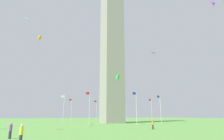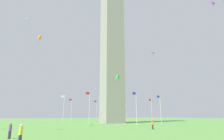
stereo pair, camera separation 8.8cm
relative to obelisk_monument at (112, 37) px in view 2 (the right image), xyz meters
name	(u,v)px [view 2 (the right image)]	position (x,y,z in m)	size (l,w,h in m)	color
ground_plane	(112,123)	(0.00, 0.00, -30.89)	(260.00, 260.00, 0.00)	#548C3D
obelisk_monument	(112,37)	(0.00, 0.00, 0.00)	(6.80, 6.80, 61.78)	gray
flagpole_n	(64,108)	(16.15, 0.00, -26.18)	(1.12, 0.14, 8.63)	silver
flagpole_ne	(89,107)	(11.44, 11.38, -26.18)	(1.12, 0.14, 8.63)	silver
flagpole_e	(136,107)	(0.06, 16.10, -26.18)	(1.12, 0.14, 8.63)	silver
flagpole_se	(160,108)	(-11.33, 11.38, -26.18)	(1.12, 0.14, 8.63)	silver
flagpole_s	(152,109)	(-16.04, 0.00, -26.18)	(1.12, 0.14, 8.63)	silver
flagpole_sw	(126,110)	(-11.33, -11.38, -26.18)	(1.12, 0.14, 8.63)	silver
flagpole_w	(96,110)	(0.06, -16.10, -26.18)	(1.12, 0.14, 8.63)	silver
flagpole_nw	(71,109)	(11.44, -11.38, -26.18)	(1.12, 0.14, 8.63)	silver
person_orange_shirt	(153,124)	(4.56, 29.41, -30.02)	(0.32, 0.32, 1.75)	#2D2D38
person_yellow_shirt	(20,134)	(26.39, 40.12, -30.03)	(0.32, 0.32, 1.73)	#2D2D38
person_purple_shirt	(10,131)	(27.59, 35.25, -30.05)	(0.32, 0.32, 1.70)	#2D2D38
kite_red_diamond	(153,53)	(-7.18, 14.97, -9.93)	(1.27, 1.24, 1.55)	red
kite_purple_box	(213,3)	(-8.87, 34.96, -4.45)	(0.49, 0.82, 1.70)	purple
kite_green_box	(118,77)	(2.70, 10.34, -17.33)	(1.10, 1.22, 2.64)	green
kite_white_diamond	(29,19)	(27.88, 16.21, -7.01)	(1.83, 1.80, 2.17)	white
kite_orange_box	(40,37)	(25.05, 9.73, -8.40)	(1.05, 1.12, 2.11)	orange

